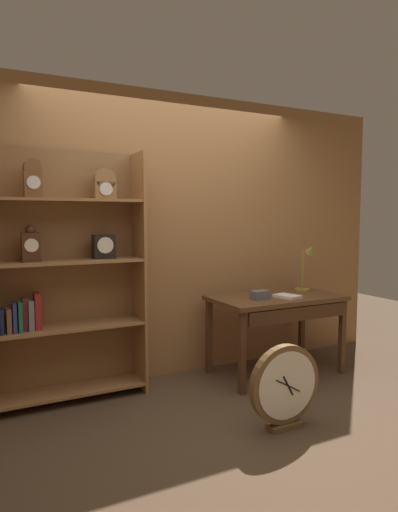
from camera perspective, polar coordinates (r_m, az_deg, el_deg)
name	(u,v)px	position (r m, az deg, el deg)	size (l,w,h in m)	color
ground_plane	(241,429)	(3.38, 5.35, -21.01)	(10.00, 10.00, 0.00)	#4C3826
back_wood_panel	(168,236)	(4.16, -3.91, 2.54)	(4.80, 0.05, 2.60)	#9E6B3D
bookshelf	(66,275)	(3.73, -16.48, -2.29)	(1.18, 0.33, 2.01)	#9E6B3D
workbench	(278,305)	(4.28, 9.95, -6.19)	(1.21, 0.68, 0.74)	brown
desk_lamp	(307,266)	(4.60, 13.55, -1.22)	(0.21, 0.20, 0.47)	olive
toolbox_small	(260,295)	(4.08, 7.76, -4.91)	(0.16, 0.10, 0.08)	#595960
open_repair_manual	(287,296)	(4.20, 11.14, -5.02)	(0.16, 0.22, 0.03)	silver
round_clock_large	(285,386)	(3.31, 10.82, -15.90)	(0.56, 0.11, 0.60)	brown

